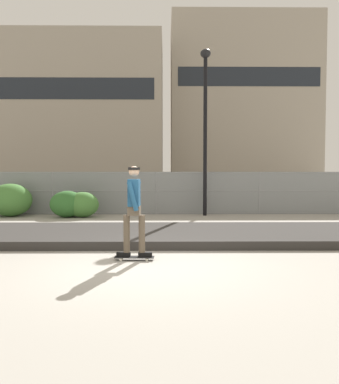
# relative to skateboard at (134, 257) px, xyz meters

# --- Properties ---
(ground_plane) EXTENTS (120.00, 120.00, 0.00)m
(ground_plane) POSITION_rel_skateboard_xyz_m (0.23, -0.54, -0.06)
(ground_plane) COLOR #9E998E
(gravel_berm) EXTENTS (16.65, 3.48, 0.21)m
(gravel_berm) POSITION_rel_skateboard_xyz_m (0.23, 2.65, 0.05)
(gravel_berm) COLOR #33302D
(gravel_berm) RESTS_ON ground_plane
(skateboard) EXTENTS (0.81, 0.23, 0.07)m
(skateboard) POSITION_rel_skateboard_xyz_m (0.00, 0.00, 0.00)
(skateboard) COLOR black
(skateboard) RESTS_ON ground_plane
(skater) EXTENTS (0.72, 0.59, 1.83)m
(skater) POSITION_rel_skateboard_xyz_m (-0.00, 0.00, 1.06)
(skater) COLOR black
(skater) RESTS_ON skateboard
(chain_fence) EXTENTS (27.14, 0.06, 1.85)m
(chain_fence) POSITION_rel_skateboard_xyz_m (0.23, 8.88, 0.87)
(chain_fence) COLOR gray
(chain_fence) RESTS_ON ground_plane
(street_lamp) EXTENTS (0.44, 0.44, 6.94)m
(street_lamp) POSITION_rel_skateboard_xyz_m (2.30, 8.35, 4.25)
(street_lamp) COLOR black
(street_lamp) RESTS_ON ground_plane
(parked_car_near) EXTENTS (4.52, 2.20, 1.66)m
(parked_car_near) POSITION_rel_skateboard_xyz_m (-3.24, 11.42, 0.78)
(parked_car_near) COLOR #566B4C
(parked_car_near) RESTS_ON ground_plane
(parked_car_mid) EXTENTS (4.44, 2.02, 1.66)m
(parked_car_mid) POSITION_rel_skateboard_xyz_m (2.88, 11.00, 0.78)
(parked_car_mid) COLOR maroon
(parked_car_mid) RESTS_ON ground_plane
(library_building) EXTENTS (21.96, 10.70, 18.85)m
(library_building) POSITION_rel_skateboard_xyz_m (-10.76, 42.14, 9.37)
(library_building) COLOR #9E9384
(library_building) RESTS_ON ground_plane
(office_block) EXTENTS (20.27, 11.25, 23.39)m
(office_block) POSITION_rel_skateboard_xyz_m (11.59, 47.92, 11.64)
(office_block) COLOR #9E9384
(office_block) RESTS_ON ground_plane
(shrub_left) EXTENTS (1.75, 1.43, 1.35)m
(shrub_left) POSITION_rel_skateboard_xyz_m (-5.78, 8.07, 0.62)
(shrub_left) COLOR #477F38
(shrub_left) RESTS_ON ground_plane
(shrub_center) EXTENTS (1.39, 1.14, 1.08)m
(shrub_center) POSITION_rel_skateboard_xyz_m (-3.34, 7.70, 0.48)
(shrub_center) COLOR #336B2D
(shrub_center) RESTS_ON ground_plane
(shrub_right) EXTENTS (1.33, 1.09, 1.03)m
(shrub_right) POSITION_rel_skateboard_xyz_m (-2.74, 7.74, 0.46)
(shrub_right) COLOR #477F38
(shrub_right) RESTS_ON ground_plane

